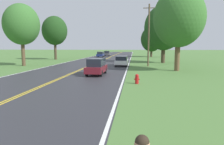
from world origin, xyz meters
name	(u,v)px	position (x,y,z in m)	size (l,w,h in m)	color
fire_hydrant	(137,79)	(7.28, 18.90, 0.41)	(0.46, 0.30, 0.81)	red
utility_pole_midground	(149,35)	(9.16, 33.85, 4.84)	(1.80, 0.24, 9.36)	brown
tree_left_verge	(55,31)	(-11.51, 48.17, 6.71)	(5.81, 5.81, 10.08)	#473828
tree_behind_sign	(152,39)	(12.06, 63.54, 5.23)	(6.39, 6.39, 8.92)	#473828
tree_mid_treeline	(22,25)	(-10.50, 32.63, 6.44)	(5.50, 5.50, 9.63)	brown
tree_right_cluster	(179,18)	(12.39, 28.46, 6.49)	(6.24, 6.24, 10.10)	brown
tree_far_back	(164,28)	(12.40, 41.09, 6.49)	(7.23, 7.23, 10.67)	#473828
car_maroon_suv_nearest	(97,66)	(3.00, 23.73, 0.93)	(1.80, 4.12, 1.78)	black
car_white_suv_approaching	(122,61)	(5.05, 34.40, 0.83)	(1.94, 4.69, 1.53)	black
car_dark_blue_suv_mid_near	(101,54)	(-2.54, 58.82, 0.88)	(1.80, 4.45, 1.61)	black
car_dark_grey_sedan_mid_far	(107,53)	(-1.91, 67.87, 0.83)	(1.86, 4.60, 1.65)	black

